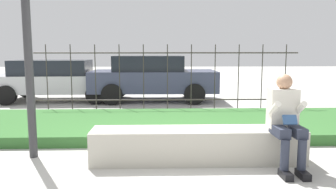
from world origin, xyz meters
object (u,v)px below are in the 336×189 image
Objects in this scene: stone_bench at (197,147)px; car_parked_left at (57,79)px; car_parked_center at (153,77)px; person_seated_reader at (286,117)px.

car_parked_left is at bearing 122.19° from stone_bench.
person_seated_reader is at bearing -73.12° from car_parked_center.
stone_bench is at bearing -82.71° from car_parked_center.
car_parked_left is (-4.98, 6.41, -0.01)m from person_seated_reader.
person_seated_reader is 0.32× the size of car_parked_center.
car_parked_center is 0.93× the size of car_parked_left.
car_parked_center is 3.10m from car_parked_left.
car_parked_center is (-1.88, 6.32, 0.06)m from person_seated_reader.
stone_bench is 2.37× the size of person_seated_reader.
stone_bench is 1.29m from person_seated_reader.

